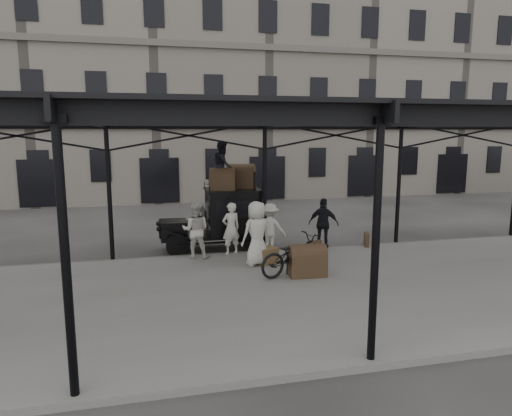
% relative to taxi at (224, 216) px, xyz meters
% --- Properties ---
extents(ground, '(120.00, 120.00, 0.00)m').
position_rel_taxi_xyz_m(ground, '(1.23, -3.00, -1.20)').
color(ground, '#383533').
rests_on(ground, ground).
extents(platform, '(28.00, 8.00, 0.15)m').
position_rel_taxi_xyz_m(platform, '(1.23, -5.00, -1.13)').
color(platform, slate).
rests_on(platform, ground).
extents(canopy, '(22.50, 9.00, 4.74)m').
position_rel_taxi_xyz_m(canopy, '(1.23, -4.72, 3.39)').
color(canopy, black).
rests_on(canopy, ground).
extents(building_frontage, '(64.00, 8.00, 14.00)m').
position_rel_taxi_xyz_m(building_frontage, '(1.23, 15.00, 5.80)').
color(building_frontage, slate).
rests_on(building_frontage, ground).
extents(taxi, '(3.65, 1.55, 2.18)m').
position_rel_taxi_xyz_m(taxi, '(0.00, 0.00, 0.00)').
color(taxi, black).
rests_on(taxi, ground).
extents(porter_left, '(0.72, 0.58, 1.73)m').
position_rel_taxi_xyz_m(porter_left, '(0.04, -1.20, -0.19)').
color(porter_left, silver).
rests_on(porter_left, platform).
extents(porter_midleft, '(1.03, 0.88, 1.82)m').
position_rel_taxi_xyz_m(porter_midleft, '(-1.15, -1.39, -0.14)').
color(porter_midleft, beige).
rests_on(porter_midleft, platform).
extents(porter_centre, '(1.11, 0.90, 1.96)m').
position_rel_taxi_xyz_m(porter_centre, '(0.58, -2.62, -0.07)').
color(porter_centre, beige).
rests_on(porter_centre, platform).
extents(porter_official, '(1.11, 0.89, 1.77)m').
position_rel_taxi_xyz_m(porter_official, '(3.28, -1.24, -0.17)').
color(porter_official, black).
rests_on(porter_official, platform).
extents(porter_right, '(1.23, 0.99, 1.65)m').
position_rel_taxi_xyz_m(porter_right, '(1.38, -1.20, -0.23)').
color(porter_right, beige).
rests_on(porter_right, platform).
extents(bicycle, '(2.32, 1.44, 1.15)m').
position_rel_taxi_xyz_m(bicycle, '(1.37, -3.82, -0.48)').
color(bicycle, black).
rests_on(bicycle, platform).
extents(porter_roof, '(0.80, 0.94, 1.69)m').
position_rel_taxi_xyz_m(porter_roof, '(-0.03, -0.10, 1.82)').
color(porter_roof, black).
rests_on(porter_roof, taxi).
extents(steamer_trunk_roof_near, '(0.96, 0.69, 0.64)m').
position_rel_taxi_xyz_m(steamer_trunk_roof_near, '(-0.08, -0.25, 1.30)').
color(steamer_trunk_roof_near, '#473721').
rests_on(steamer_trunk_roof_near, taxi).
extents(steamer_trunk_roof_far, '(1.14, 0.93, 0.72)m').
position_rel_taxi_xyz_m(steamer_trunk_roof_far, '(0.67, 0.20, 1.34)').
color(steamer_trunk_roof_far, '#473721').
rests_on(steamer_trunk_roof_far, taxi).
extents(steamer_trunk_platform, '(1.07, 0.70, 0.76)m').
position_rel_taxi_xyz_m(steamer_trunk_platform, '(1.72, -3.99, -0.68)').
color(steamer_trunk_platform, '#473721').
rests_on(steamer_trunk_platform, platform).
extents(wicker_hamper, '(0.73, 0.65, 0.50)m').
position_rel_taxi_xyz_m(wicker_hamper, '(0.91, -2.59, -0.80)').
color(wicker_hamper, brown).
rests_on(wicker_hamper, platform).
extents(suitcase_upright, '(0.36, 0.61, 0.45)m').
position_rel_taxi_xyz_m(suitcase_upright, '(4.95, -1.20, -0.83)').
color(suitcase_upright, '#473721').
rests_on(suitcase_upright, platform).
extents(suitcase_flat, '(0.60, 0.40, 0.40)m').
position_rel_taxi_xyz_m(suitcase_flat, '(2.77, -1.71, -0.85)').
color(suitcase_flat, '#473721').
rests_on(suitcase_flat, platform).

